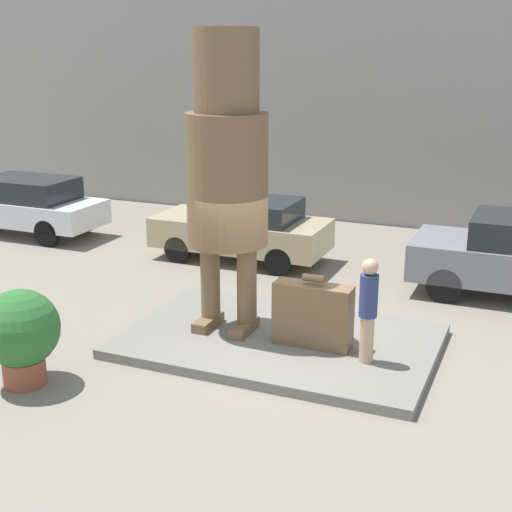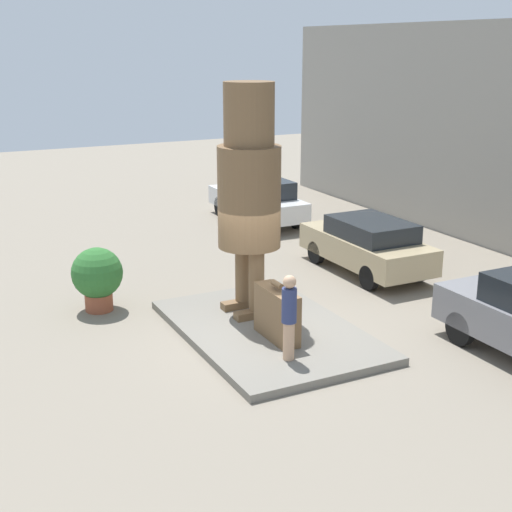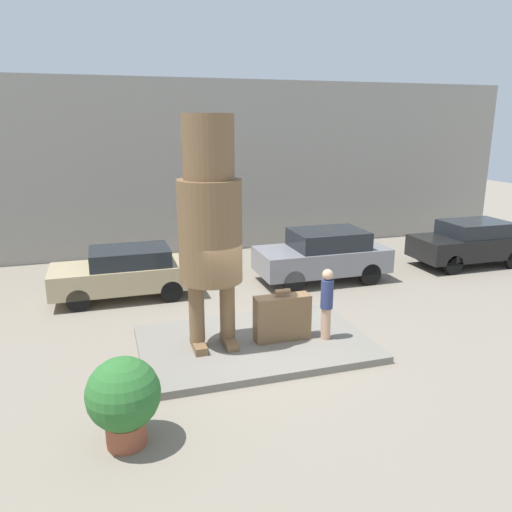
# 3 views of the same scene
# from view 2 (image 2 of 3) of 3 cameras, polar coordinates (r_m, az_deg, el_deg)

# --- Properties ---
(ground_plane) EXTENTS (60.00, 60.00, 0.00)m
(ground_plane) POSITION_cam_2_polar(r_m,az_deg,el_deg) (15.07, 0.95, -6.27)
(ground_plane) COLOR gray
(pedestal) EXTENTS (5.14, 3.36, 0.16)m
(pedestal) POSITION_cam_2_polar(r_m,az_deg,el_deg) (15.04, 0.95, -5.98)
(pedestal) COLOR slate
(pedestal) RESTS_ON ground_plane
(statue_figure) EXTENTS (1.35, 1.35, 4.97)m
(statue_figure) POSITION_cam_2_polar(r_m,az_deg,el_deg) (15.02, -0.55, 5.91)
(statue_figure) COLOR brown
(statue_figure) RESTS_ON pedestal
(giant_suitcase) EXTENTS (1.28, 0.40, 1.21)m
(giant_suitcase) POSITION_cam_2_polar(r_m,az_deg,el_deg) (14.25, 1.69, -4.66)
(giant_suitcase) COLOR brown
(giant_suitcase) RESTS_ON pedestal
(tourist) EXTENTS (0.28, 0.28, 1.66)m
(tourist) POSITION_cam_2_polar(r_m,az_deg,el_deg) (13.21, 2.66, -4.66)
(tourist) COLOR tan
(tourist) RESTS_ON pedestal
(parked_car_white) EXTENTS (4.37, 1.71, 1.53)m
(parked_car_white) POSITION_cam_2_polar(r_m,az_deg,el_deg) (24.23, 0.13, 4.59)
(parked_car_white) COLOR silver
(parked_car_white) RESTS_ON ground_plane
(parked_car_tan) EXTENTS (4.05, 1.73, 1.47)m
(parked_car_tan) POSITION_cam_2_polar(r_m,az_deg,el_deg) (19.06, 8.90, 0.95)
(parked_car_tan) COLOR tan
(parked_car_tan) RESTS_ON ground_plane
(planter_pot) EXTENTS (1.16, 1.16, 1.48)m
(planter_pot) POSITION_cam_2_polar(r_m,az_deg,el_deg) (16.50, -12.58, -1.54)
(planter_pot) COLOR brown
(planter_pot) RESTS_ON ground_plane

